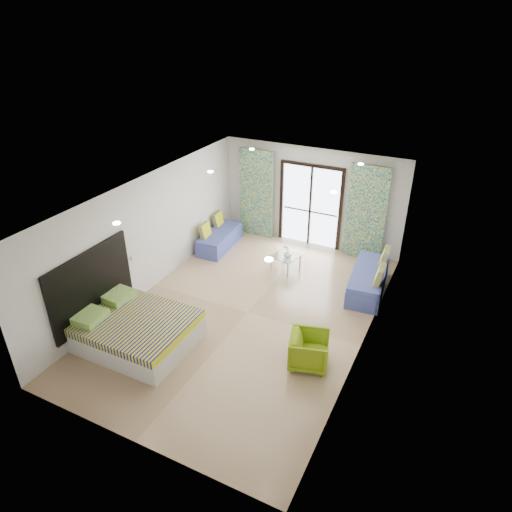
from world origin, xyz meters
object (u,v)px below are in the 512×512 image
at_px(daybed_right, 369,280).
at_px(armchair, 309,349).
at_px(coffee_table, 286,257).
at_px(bed, 136,330).
at_px(daybed_left, 219,238).

relative_size(daybed_right, armchair, 2.73).
bearing_deg(coffee_table, bed, -110.74).
xyz_separation_m(bed, daybed_right, (3.60, 3.89, -0.01)).
bearing_deg(coffee_table, daybed_right, -1.15).
height_order(bed, armchair, bed).
bearing_deg(bed, armchair, 15.85).
bearing_deg(daybed_right, daybed_left, 169.07).
xyz_separation_m(bed, daybed_left, (-0.64, 4.28, -0.05)).
distance_m(daybed_right, armchair, 2.99).
height_order(daybed_right, armchair, daybed_right).
bearing_deg(armchair, daybed_right, -22.46).
bearing_deg(daybed_right, armchair, -102.60).
height_order(daybed_left, coffee_table, daybed_left).
distance_m(bed, daybed_right, 5.30).
relative_size(coffee_table, armchair, 1.01).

